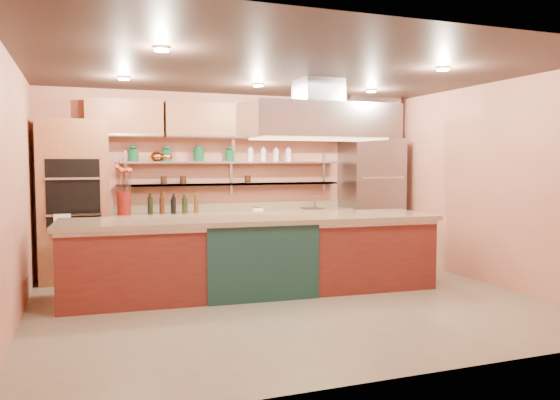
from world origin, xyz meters
name	(u,v)px	position (x,y,z in m)	size (l,w,h in m)	color
floor	(288,303)	(0.00, 0.00, -0.01)	(6.00, 5.00, 0.02)	gray
ceiling	(289,70)	(0.00, 0.00, 2.80)	(6.00, 5.00, 0.02)	black
wall_back	(234,181)	(0.00, 2.50, 1.40)	(6.00, 0.04, 2.80)	tan
wall_front	(404,202)	(0.00, -2.50, 1.40)	(6.00, 0.04, 2.80)	tan
wall_left	(13,192)	(-3.00, 0.00, 1.40)	(0.04, 5.00, 2.80)	tan
wall_right	(489,184)	(3.00, 0.00, 1.40)	(0.04, 5.00, 2.80)	tan
oven_stack	(74,201)	(-2.45, 2.18, 1.15)	(0.95, 0.64, 2.30)	#995937
refrigerator	(371,200)	(2.35, 2.14, 1.05)	(0.95, 0.72, 2.10)	gray
back_counter	(236,240)	(-0.05, 2.20, 0.47)	(3.84, 0.64, 0.93)	#9E795F
wall_shelf_lower	(233,184)	(-0.05, 2.37, 1.35)	(3.60, 0.26, 0.03)	#B7B8BE
wall_shelf_upper	(233,162)	(-0.05, 2.37, 1.70)	(3.60, 0.26, 0.03)	#B7B8BE
upper_cabinets	(236,122)	(0.00, 2.32, 2.35)	(4.60, 0.36, 0.55)	#995937
range_hood	(318,121)	(0.66, 0.61, 2.25)	(2.00, 1.00, 0.45)	#B7B8BE
ceiling_downlights	(283,75)	(0.00, 0.20, 2.77)	(4.00, 2.80, 0.02)	#FFE5A5
island	(254,255)	(-0.24, 0.61, 0.50)	(4.76, 1.04, 0.99)	maroon
flower_vase	(124,203)	(-1.76, 2.15, 1.10)	(0.19, 0.19, 0.34)	maroon
oil_bottle_cluster	(173,205)	(-1.04, 2.15, 1.06)	(0.80, 0.23, 0.26)	black
kitchen_scale	(257,208)	(0.29, 2.15, 0.97)	(0.16, 0.12, 0.09)	white
bar_faucet	(315,201)	(1.34, 2.25, 1.05)	(0.03, 0.03, 0.23)	silver
copper_kettle	(157,157)	(-1.25, 2.37, 1.79)	(0.18, 0.18, 0.15)	#B55829
green_canister	(199,155)	(-0.60, 2.37, 1.82)	(0.17, 0.17, 0.20)	#104B27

